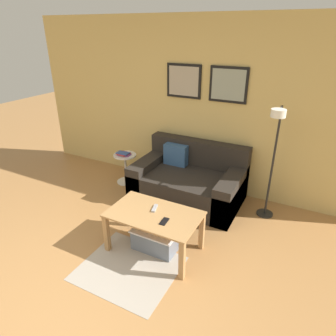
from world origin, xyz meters
name	(u,v)px	position (x,y,z in m)	size (l,w,h in m)	color
ground_plane	(44,324)	(0.00, 0.00, 0.00)	(16.00, 16.00, 0.00)	#A87542
wall_back	(190,106)	(0.00, 3.06, 1.28)	(5.60, 0.09, 2.55)	#D6B76B
area_rug	(129,268)	(0.28, 0.90, 0.00)	(1.01, 0.90, 0.01)	#A39989
couch	(189,181)	(0.25, 2.55, 0.28)	(1.55, 0.98, 0.82)	#28231E
coffee_table	(154,220)	(0.37, 1.31, 0.40)	(1.02, 0.61, 0.49)	#AD7F4C
storage_bin	(156,238)	(0.37, 1.35, 0.13)	(0.53, 0.36, 0.26)	slate
floor_lamp	(274,149)	(1.37, 2.52, 1.01)	(0.22, 0.43, 1.53)	black
side_table	(126,166)	(-0.90, 2.56, 0.30)	(0.37, 0.37, 0.49)	silver
book_stack	(124,154)	(-0.91, 2.54, 0.52)	(0.22, 0.18, 0.05)	#8C4C93
remote_control	(155,208)	(0.33, 1.39, 0.50)	(0.04, 0.15, 0.02)	#99999E
cell_phone	(164,221)	(0.54, 1.23, 0.50)	(0.07, 0.14, 0.01)	black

